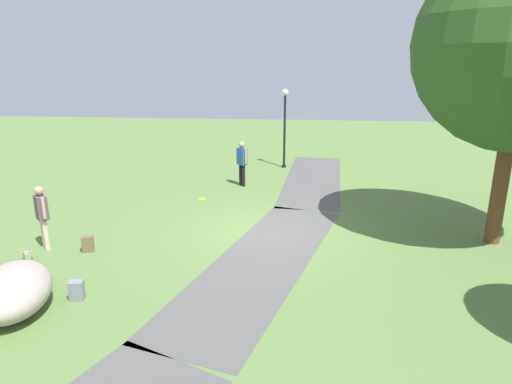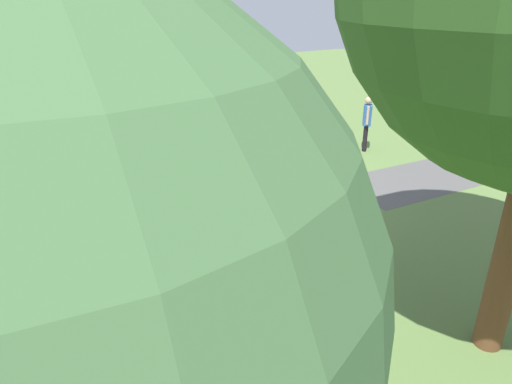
{
  "view_description": "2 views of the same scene",
  "coord_description": "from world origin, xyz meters",
  "views": [
    {
      "loc": [
        11.71,
        0.8,
        4.7
      ],
      "look_at": [
        -0.85,
        -0.43,
        0.92
      ],
      "focal_mm": 31.53,
      "sensor_mm": 36.0,
      "label": 1
    },
    {
      "loc": [
        5.56,
        8.47,
        4.57
      ],
      "look_at": [
        1.02,
        1.25,
        0.83
      ],
      "focal_mm": 31.74,
      "sensor_mm": 36.0,
      "label": 2
    }
  ],
  "objects": [
    {
      "name": "backpack_by_boulder",
      "position": [
        3.99,
        -3.59,
        0.19
      ],
      "size": [
        0.29,
        0.31,
        0.4
      ],
      "color": "gray",
      "rests_on": "ground"
    },
    {
      "name": "young_tree_near_path",
      "position": [
        5.36,
        6.74,
        3.43
      ],
      "size": [
        2.56,
        2.56,
        4.75
      ],
      "color": "#462E1B",
      "rests_on": "ground"
    },
    {
      "name": "footpath_segment_near",
      "position": [
        -6.01,
        1.4,
        0.0
      ],
      "size": [
        8.14,
        2.74,
        0.01
      ],
      "color": "#52514F",
      "rests_on": "ground"
    },
    {
      "name": "frisbee_on_grass",
      "position": [
        -2.83,
        -2.49,
        0.01
      ],
      "size": [
        0.22,
        0.22,
        0.02
      ],
      "color": "gold",
      "rests_on": "ground"
    },
    {
      "name": "footpath_segment_mid",
      "position": [
        1.83,
        0.0,
        0.0
      ],
      "size": [
        8.28,
        4.23,
        0.01
      ],
      "color": "#52514F",
      "rests_on": "ground"
    },
    {
      "name": "lawn_boulder",
      "position": [
        4.54,
        -4.55,
        0.44
      ],
      "size": [
        2.38,
        1.98,
        0.88
      ],
      "color": "#A3968D",
      "rests_on": "ground"
    },
    {
      "name": "ground_plane",
      "position": [
        0.0,
        0.0,
        0.0
      ],
      "size": [
        48.0,
        48.0,
        0.0
      ],
      "primitive_type": "plane",
      "color": "#59763C"
    },
    {
      "name": "spare_backpack_on_lawn",
      "position": [
        1.7,
        -4.45,
        0.19
      ],
      "size": [
        0.33,
        0.33,
        0.4
      ],
      "color": "brown",
      "rests_on": "ground"
    },
    {
      "name": "lamp_post",
      "position": [
        -7.88,
        0.14,
        2.12
      ],
      "size": [
        0.28,
        0.28,
        3.42
      ],
      "color": "black",
      "rests_on": "ground"
    },
    {
      "name": "man_near_boulder",
      "position": [
        -4.68,
        -1.33,
        1.0
      ],
      "size": [
        0.42,
        0.43,
        1.71
      ],
      "color": "black",
      "rests_on": "ground"
    },
    {
      "name": "woman_with_handbag",
      "position": [
        1.68,
        -5.56,
        0.97
      ],
      "size": [
        0.42,
        0.42,
        1.67
      ],
      "color": "beige",
      "rests_on": "ground"
    },
    {
      "name": "handbag_on_grass",
      "position": [
        2.44,
        -5.62,
        0.14
      ],
      "size": [
        0.38,
        0.38,
        0.31
      ],
      "color": "gray",
      "rests_on": "ground"
    }
  ]
}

